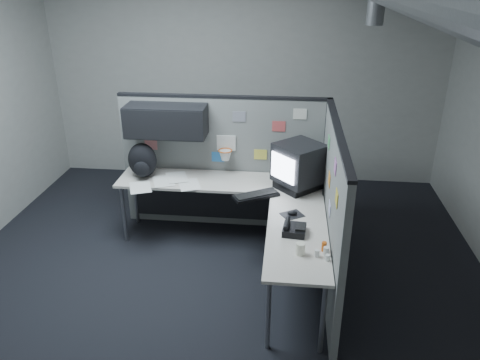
# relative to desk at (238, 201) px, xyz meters

# --- Properties ---
(room) EXTENTS (5.62, 5.62, 3.22)m
(room) POSITION_rel_desk_xyz_m (0.41, -0.70, 1.48)
(room) COLOR black
(room) RESTS_ON ground
(partition_back) EXTENTS (2.44, 0.42, 1.63)m
(partition_back) POSITION_rel_desk_xyz_m (-0.40, 0.53, 0.38)
(partition_back) COLOR slate
(partition_back) RESTS_ON ground
(partition_right) EXTENTS (0.07, 2.23, 1.63)m
(partition_right) POSITION_rel_desk_xyz_m (0.95, -0.49, 0.21)
(partition_right) COLOR slate
(partition_right) RESTS_ON ground
(desk) EXTENTS (2.31, 2.11, 0.73)m
(desk) POSITION_rel_desk_xyz_m (0.00, 0.00, 0.00)
(desk) COLOR beige
(desk) RESTS_ON ground
(monitor) EXTENTS (0.63, 0.63, 0.51)m
(monitor) POSITION_rel_desk_xyz_m (0.64, 0.17, 0.38)
(monitor) COLOR black
(monitor) RESTS_ON desk
(keyboard) EXTENTS (0.51, 0.39, 0.04)m
(keyboard) POSITION_rel_desk_xyz_m (0.20, -0.11, 0.14)
(keyboard) COLOR black
(keyboard) RESTS_ON desk
(mouse) EXTENTS (0.26, 0.25, 0.04)m
(mouse) POSITION_rel_desk_xyz_m (0.59, -0.46, 0.13)
(mouse) COLOR black
(mouse) RESTS_ON desk
(phone) EXTENTS (0.22, 0.24, 0.11)m
(phone) POSITION_rel_desk_xyz_m (0.60, -0.80, 0.16)
(phone) COLOR black
(phone) RESTS_ON desk
(bottles) EXTENTS (0.14, 0.19, 0.09)m
(bottles) POSITION_rel_desk_xyz_m (0.85, -1.13, 0.15)
(bottles) COLOR silver
(bottles) RESTS_ON desk
(cup) EXTENTS (0.08, 0.08, 0.11)m
(cup) POSITION_rel_desk_xyz_m (0.66, -1.14, 0.17)
(cup) COLOR white
(cup) RESTS_ON desk
(papers) EXTENTS (0.84, 0.68, 0.01)m
(papers) POSITION_rel_desk_xyz_m (-0.81, 0.14, 0.12)
(papers) COLOR white
(papers) RESTS_ON desk
(backpack) EXTENTS (0.36, 0.34, 0.40)m
(backpack) POSITION_rel_desk_xyz_m (-1.12, 0.28, 0.31)
(backpack) COLOR black
(backpack) RESTS_ON desk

